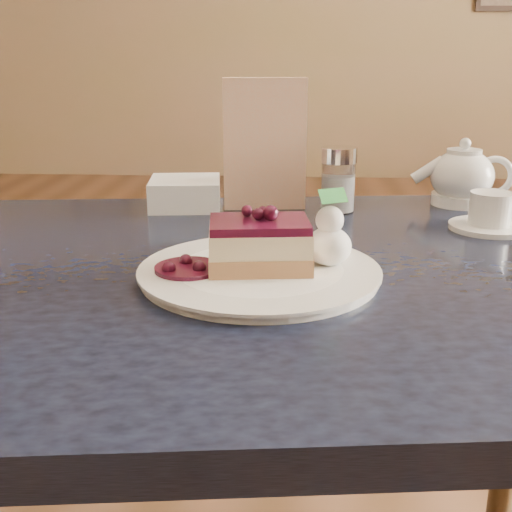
# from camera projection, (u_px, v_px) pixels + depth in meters

# --- Properties ---
(main_table) EXTENTS (1.30, 0.94, 0.76)m
(main_table) POSITION_uv_depth(u_px,v_px,m) (257.00, 321.00, 0.85)
(main_table) COLOR black
(main_table) RESTS_ON ground
(dessert_plate) EXTENTS (0.29, 0.29, 0.01)m
(dessert_plate) POSITION_uv_depth(u_px,v_px,m) (259.00, 273.00, 0.78)
(dessert_plate) COLOR white
(dessert_plate) RESTS_ON main_table
(cheesecake_slice) EXTENTS (0.13, 0.10, 0.06)m
(cheesecake_slice) POSITION_uv_depth(u_px,v_px,m) (259.00, 245.00, 0.77)
(cheesecake_slice) COLOR #BB7D48
(cheesecake_slice) RESTS_ON dessert_plate
(whipped_cream) EXTENTS (0.06, 0.06, 0.05)m
(whipped_cream) POSITION_uv_depth(u_px,v_px,m) (329.00, 246.00, 0.79)
(whipped_cream) COLOR white
(whipped_cream) RESTS_ON dessert_plate
(berry_sauce) EXTENTS (0.08, 0.08, 0.01)m
(berry_sauce) POSITION_uv_depth(u_px,v_px,m) (188.00, 269.00, 0.77)
(berry_sauce) COLOR #340D25
(berry_sauce) RESTS_ON dessert_plate
(tea_set) EXTENTS (0.17, 0.29, 0.11)m
(tea_set) POSITION_uv_depth(u_px,v_px,m) (466.00, 185.00, 1.11)
(tea_set) COLOR white
(tea_set) RESTS_ON main_table
(menu_card) EXTENTS (0.14, 0.05, 0.22)m
(menu_card) POSITION_uv_depth(u_px,v_px,m) (265.00, 145.00, 1.10)
(menu_card) COLOR beige
(menu_card) RESTS_ON main_table
(sugar_shaker) EXTENTS (0.06, 0.06, 0.11)m
(sugar_shaker) POSITION_uv_depth(u_px,v_px,m) (338.00, 179.00, 1.09)
(sugar_shaker) COLOR white
(sugar_shaker) RESTS_ON main_table
(napkin_stack) EXTENTS (0.13, 0.13, 0.05)m
(napkin_stack) POSITION_uv_depth(u_px,v_px,m) (185.00, 193.00, 1.13)
(napkin_stack) COLOR white
(napkin_stack) RESTS_ON main_table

